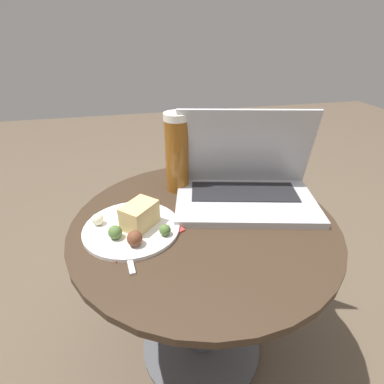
# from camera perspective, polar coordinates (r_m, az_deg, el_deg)

# --- Properties ---
(ground_plane) EXTENTS (6.00, 6.00, 0.00)m
(ground_plane) POSITION_cam_1_polar(r_m,az_deg,el_deg) (1.13, 1.71, -27.13)
(ground_plane) COLOR brown
(table) EXTENTS (0.66, 0.66, 0.51)m
(table) POSITION_cam_1_polar(r_m,az_deg,el_deg) (0.85, 2.09, -13.36)
(table) COLOR #515156
(table) RESTS_ON ground_plane
(napkin) EXTENTS (0.22, 0.19, 0.00)m
(napkin) POSITION_cam_1_polar(r_m,az_deg,el_deg) (0.72, -10.04, -7.45)
(napkin) COLOR #B7332D
(napkin) RESTS_ON table
(laptop) EXTENTS (0.42, 0.31, 0.24)m
(laptop) POSITION_cam_1_polar(r_m,az_deg,el_deg) (0.83, 10.05, 1.79)
(laptop) COLOR #B2B2B7
(laptop) RESTS_ON table
(beer_glass) EXTENTS (0.07, 0.07, 0.23)m
(beer_glass) POSITION_cam_1_polar(r_m,az_deg,el_deg) (0.85, -2.89, 7.44)
(beer_glass) COLOR brown
(beer_glass) RESTS_ON table
(snack_plate) EXTENTS (0.23, 0.23, 0.07)m
(snack_plate) POSITION_cam_1_polar(r_m,az_deg,el_deg) (0.72, -11.06, -6.05)
(snack_plate) COLOR white
(snack_plate) RESTS_ON table
(fork) EXTENTS (0.04, 0.19, 0.00)m
(fork) POSITION_cam_1_polar(r_m,az_deg,el_deg) (0.70, -12.57, -9.02)
(fork) COLOR silver
(fork) RESTS_ON table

